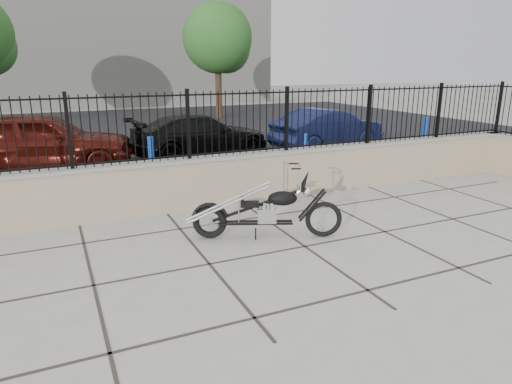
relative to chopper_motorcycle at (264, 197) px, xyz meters
The scene contains 13 objects.
ground_plane 0.97m from the chopper_motorcycle, 55.98° to the right, with size 90.00×90.00×0.00m, color #99968E.
parking_lot 11.94m from the chopper_motorcycle, 88.09° to the left, with size 30.00×30.00×0.00m, color black.
retaining_wall 1.96m from the chopper_motorcycle, 78.28° to the left, with size 14.00×0.36×0.96m, color gray.
iron_fence 2.15m from the chopper_motorcycle, 78.28° to the left, with size 14.00×0.08×1.20m, color black.
background_building 26.13m from the chopper_motorcycle, 89.12° to the left, with size 22.00×6.00×8.00m, color beige.
chopper_motorcycle is the anchor object (origin of this frame).
car_red 7.22m from the chopper_motorcycle, 115.05° to the left, with size 1.75×4.36×1.49m, color #450F09.
car_black 6.85m from the chopper_motorcycle, 80.27° to the left, with size 1.68×4.14×1.20m, color black.
car_blue 8.08m from the chopper_motorcycle, 49.97° to the left, with size 1.33×3.82×1.26m, color #10163C.
bollard_a 3.99m from the chopper_motorcycle, 103.05° to the left, with size 0.13×0.13×1.10m, color #0C1CBB.
bollard_b 5.05m from the chopper_motorcycle, 52.46° to the left, with size 0.11×0.11×0.90m, color #0B34A6.
bollard_c 8.05m from the chopper_motorcycle, 29.20° to the left, with size 0.14×0.14×1.14m, color #0C42C1.
tree_right 16.83m from the chopper_motorcycle, 72.42° to the left, with size 3.34×3.34×5.64m.
Camera 1 is at (-3.28, -5.46, 2.64)m, focal length 32.00 mm.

